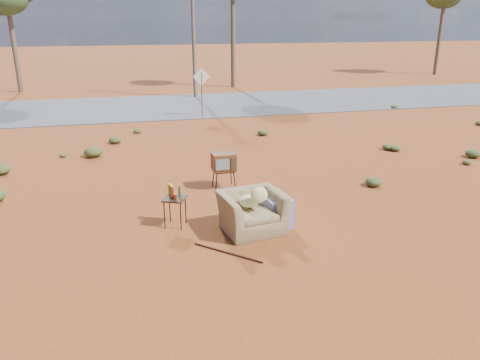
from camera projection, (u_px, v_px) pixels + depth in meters
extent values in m
plane|color=brown|center=(224.00, 231.00, 10.00)|extent=(140.00, 140.00, 0.00)
cube|color=#565659|center=(164.00, 106.00, 23.75)|extent=(140.00, 7.00, 0.04)
imported|color=olive|center=(252.00, 206.00, 9.87)|extent=(1.40, 1.02, 1.12)
ellipsoid|color=#DEDB87|center=(248.00, 201.00, 9.87)|extent=(0.41, 0.41, 0.24)
ellipsoid|color=#DEDB87|center=(259.00, 195.00, 9.60)|extent=(0.36, 0.18, 0.36)
cube|color=navy|center=(275.00, 210.00, 10.26)|extent=(0.66, 0.91, 0.66)
cube|color=black|center=(224.00, 171.00, 12.35)|extent=(0.55, 0.42, 0.03)
cylinder|color=black|center=(216.00, 182.00, 12.20)|extent=(0.03, 0.03, 0.49)
cylinder|color=black|center=(235.00, 181.00, 12.32)|extent=(0.03, 0.03, 0.49)
cylinder|color=black|center=(213.00, 178.00, 12.54)|extent=(0.03, 0.03, 0.49)
cylinder|color=black|center=(231.00, 176.00, 12.66)|extent=(0.03, 0.03, 0.49)
cube|color=#5D2D17|center=(224.00, 162.00, 12.27)|extent=(0.62, 0.48, 0.47)
cube|color=slate|center=(223.00, 165.00, 12.02)|extent=(0.36, 0.03, 0.29)
cube|color=#472D19|center=(234.00, 164.00, 12.10)|extent=(0.14, 0.02, 0.33)
cube|color=#321E12|center=(174.00, 199.00, 10.06)|extent=(0.60, 0.60, 0.04)
cylinder|color=black|center=(164.00, 215.00, 10.02)|extent=(0.02, 0.02, 0.64)
cylinder|color=black|center=(181.00, 216.00, 9.96)|extent=(0.02, 0.02, 0.64)
cylinder|color=black|center=(170.00, 208.00, 10.36)|extent=(0.02, 0.02, 0.64)
cylinder|color=black|center=(186.00, 210.00, 10.30)|extent=(0.02, 0.02, 0.64)
cylinder|color=#552B0E|center=(170.00, 192.00, 10.07)|extent=(0.06, 0.06, 0.24)
cylinder|color=#552B0E|center=(172.00, 193.00, 9.94)|extent=(0.06, 0.06, 0.25)
cylinder|color=#235227|center=(180.00, 192.00, 10.08)|extent=(0.05, 0.05, 0.22)
cylinder|color=red|center=(175.00, 197.00, 9.94)|extent=(0.06, 0.06, 0.12)
cylinder|color=silver|center=(170.00, 192.00, 10.18)|extent=(0.07, 0.07, 0.13)
ellipsoid|color=yellow|center=(170.00, 186.00, 10.13)|extent=(0.15, 0.15, 0.11)
cylinder|color=#4C1D14|center=(228.00, 253.00, 9.05)|extent=(1.15, 1.10, 0.04)
cylinder|color=brown|center=(202.00, 95.00, 21.00)|extent=(0.06, 0.06, 2.00)
cube|color=silver|center=(201.00, 77.00, 20.74)|extent=(0.78, 0.04, 0.78)
cylinder|color=brown|center=(13.00, 40.00, 27.40)|extent=(0.28, 0.28, 6.00)
cylinder|color=brown|center=(233.00, 31.00, 29.21)|extent=(0.28, 0.28, 7.00)
cylinder|color=brown|center=(440.00, 31.00, 35.83)|extent=(0.28, 0.28, 6.50)
cylinder|color=brown|center=(193.00, 23.00, 25.17)|extent=(0.20, 0.20, 8.00)
ellipsoid|color=#475726|center=(373.00, 182.00, 12.61)|extent=(0.44, 0.44, 0.24)
ellipsoid|color=#475726|center=(93.00, 152.00, 15.24)|extent=(0.60, 0.60, 0.33)
ellipsoid|color=#475726|center=(388.00, 147.00, 16.06)|extent=(0.36, 0.36, 0.20)
ellipsoid|color=#475726|center=(263.00, 132.00, 18.01)|extent=(0.40, 0.40, 0.22)
ellipsoid|color=#475726|center=(137.00, 131.00, 18.35)|extent=(0.30, 0.30, 0.17)
ellipsoid|color=#475726|center=(473.00, 154.00, 15.17)|extent=(0.48, 0.48, 0.26)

